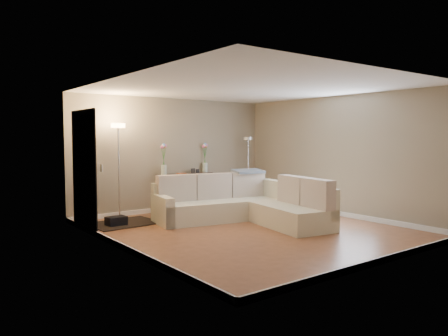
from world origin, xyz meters
TOP-DOWN VIEW (x-y plane):
  - floor at (0.00, 0.00)m, footprint 5.00×5.50m
  - ceiling at (0.00, 0.00)m, footprint 5.00×5.50m
  - wall_back at (0.00, 2.76)m, footprint 5.00×0.02m
  - wall_front at (0.00, -2.76)m, footprint 5.00×0.02m
  - wall_left at (-2.51, 0.00)m, footprint 0.02×5.50m
  - wall_right at (2.51, 0.00)m, footprint 0.02×5.50m
  - baseboard_back at (0.00, 2.73)m, footprint 5.00×0.03m
  - baseboard_front at (0.00, -2.73)m, footprint 5.00×0.03m
  - baseboard_left at (-2.48, 0.00)m, footprint 0.03×5.50m
  - baseboard_right at (2.48, 0.00)m, footprint 0.03×5.50m
  - doorway at (-2.48, 1.70)m, footprint 0.02×1.20m
  - switch_plate at (-2.48, 0.85)m, footprint 0.02×0.08m
  - sectional_sofa at (0.43, 0.69)m, footprint 2.80×3.00m
  - throw_blanket at (1.01, 1.26)m, footprint 0.72×0.48m
  - console_table at (0.14, 2.63)m, footprint 1.42×0.47m
  - leaning_mirror at (0.22, 2.81)m, footprint 0.99×0.11m
  - table_decor at (0.23, 2.59)m, footprint 0.60×0.14m
  - flower_vase_left at (-0.36, 2.59)m, footprint 0.16×0.14m
  - flower_vase_right at (0.82, 2.67)m, footprint 0.16×0.14m
  - floor_lamp_lit at (-1.55, 2.33)m, footprint 0.30×0.30m
  - floor_lamp_unlit at (1.94, 2.37)m, footprint 0.31×0.31m
  - charcoal_rug at (-1.63, 1.94)m, footprint 1.37×1.07m
  - black_bag at (-1.83, 1.82)m, footprint 0.39×0.29m

SIDE VIEW (x-z plane):
  - floor at x=0.00m, z-range -0.01..0.00m
  - charcoal_rug at x=-1.63m, z-range 0.00..0.02m
  - baseboard_back at x=0.00m, z-range 0.00..0.10m
  - baseboard_front at x=0.00m, z-range 0.00..0.10m
  - baseboard_left at x=-2.48m, z-range 0.00..0.10m
  - baseboard_right at x=2.48m, z-range 0.00..0.10m
  - black_bag at x=-1.83m, z-range -0.06..0.18m
  - sectional_sofa at x=0.43m, z-range -0.12..0.82m
  - console_table at x=0.14m, z-range 0.06..0.92m
  - table_decor at x=0.23m, z-range 0.80..0.94m
  - throw_blanket at x=1.01m, z-range 0.92..1.01m
  - doorway at x=-2.48m, z-range 0.00..2.20m
  - flower_vase_left at x=-0.36m, z-range 0.78..1.52m
  - flower_vase_right at x=0.82m, z-range 0.78..1.52m
  - switch_plate at x=-2.48m, z-range 1.14..1.26m
  - floor_lamp_unlit at x=1.94m, z-range 0.35..2.07m
  - leaning_mirror at x=0.22m, z-range 0.85..1.62m
  - wall_back at x=0.00m, z-range 0.00..2.60m
  - wall_front at x=0.00m, z-range 0.00..2.60m
  - wall_left at x=-2.51m, z-range 0.00..2.60m
  - wall_right at x=2.51m, z-range 0.00..2.60m
  - floor_lamp_lit at x=-1.55m, z-range 0.41..2.40m
  - ceiling at x=0.00m, z-range 2.60..2.61m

